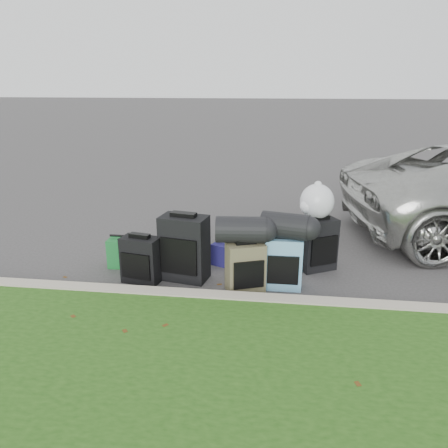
# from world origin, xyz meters

# --- Properties ---
(ground) EXTENTS (120.00, 120.00, 0.00)m
(ground) POSITION_xyz_m (0.00, 0.00, 0.00)
(ground) COLOR #383535
(ground) RESTS_ON ground
(curb) EXTENTS (120.00, 0.18, 0.15)m
(curb) POSITION_xyz_m (0.00, -1.00, 0.07)
(curb) COLOR #9E937F
(curb) RESTS_ON ground
(suitcase_small_black) EXTENTS (0.49, 0.33, 0.57)m
(suitcase_small_black) POSITION_xyz_m (-1.02, -0.50, 0.28)
(suitcase_small_black) COLOR black
(suitcase_small_black) RESTS_ON ground
(suitcase_large_black_left) EXTENTS (0.61, 0.43, 0.80)m
(suitcase_large_black_left) POSITION_xyz_m (-0.52, -0.35, 0.40)
(suitcase_large_black_left) COLOR black
(suitcase_large_black_left) RESTS_ON ground
(suitcase_olive) EXTENTS (0.49, 0.40, 0.59)m
(suitcase_olive) POSITION_xyz_m (0.25, -0.59, 0.29)
(suitcase_olive) COLOR #48432D
(suitcase_olive) RESTS_ON ground
(suitcase_teal) EXTENTS (0.44, 0.26, 0.62)m
(suitcase_teal) POSITION_xyz_m (0.68, -0.44, 0.31)
(suitcase_teal) COLOR teal
(suitcase_teal) RESTS_ON ground
(suitcase_large_black_right) EXTENTS (0.53, 0.45, 0.68)m
(suitcase_large_black_right) POSITION_xyz_m (1.12, 0.16, 0.34)
(suitcase_large_black_right) COLOR black
(suitcase_large_black_right) RESTS_ON ground
(tote_green) EXTENTS (0.34, 0.27, 0.38)m
(tote_green) POSITION_xyz_m (-1.42, -0.07, 0.19)
(tote_green) COLOR #166629
(tote_green) RESTS_ON ground
(tote_navy) EXTENTS (0.34, 0.31, 0.29)m
(tote_navy) POSITION_xyz_m (-0.10, 0.14, 0.15)
(tote_navy) COLOR navy
(tote_navy) RESTS_ON ground
(duffel_left) EXTENTS (0.59, 0.35, 0.30)m
(duffel_left) POSITION_xyz_m (0.19, -0.55, 0.74)
(duffel_left) COLOR black
(duffel_left) RESTS_ON suitcase_olive
(duffel_right) EXTENTS (0.59, 0.42, 0.30)m
(duffel_right) POSITION_xyz_m (0.68, -0.44, 0.77)
(duffel_right) COLOR black
(duffel_right) RESTS_ON suitcase_teal
(trash_bag) EXTENTS (0.43, 0.43, 0.43)m
(trash_bag) POSITION_xyz_m (1.08, 0.22, 0.89)
(trash_bag) COLOR silver
(trash_bag) RESTS_ON suitcase_large_black_right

